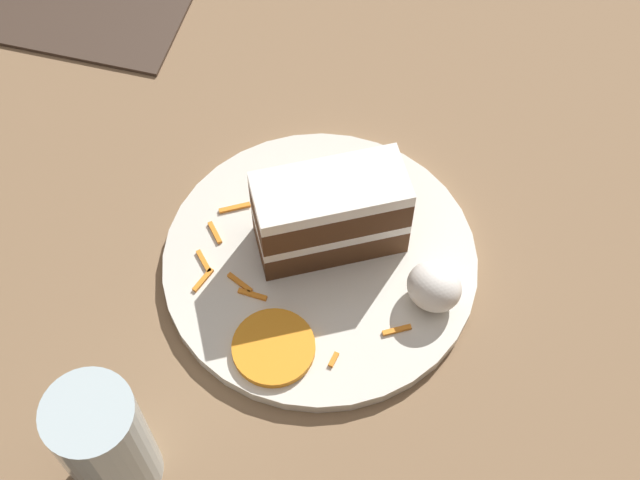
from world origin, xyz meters
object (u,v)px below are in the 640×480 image
object	(u,v)px
cream_dollop	(434,287)
drinking_glass	(108,447)
orange_garnish	(274,347)
cake_slice	(330,213)
plate	(320,261)

from	to	relation	value
cream_dollop	drinking_glass	xyz separation A→B (m)	(-0.12, -0.25, 0.02)
cream_dollop	orange_garnish	distance (m)	0.14
cake_slice	orange_garnish	world-z (taller)	cake_slice
cream_dollop	orange_garnish	world-z (taller)	cream_dollop
plate	cake_slice	xyz separation A→B (m)	(-0.00, 0.02, 0.05)
plate	orange_garnish	world-z (taller)	orange_garnish
orange_garnish	drinking_glass	size ratio (longest dim) A/B	0.54
orange_garnish	drinking_glass	xyz separation A→B (m)	(-0.04, -0.14, 0.04)
cake_slice	cream_dollop	size ratio (longest dim) A/B	2.81
plate	cream_dollop	world-z (taller)	cream_dollop
plate	cake_slice	size ratio (longest dim) A/B	2.08
cake_slice	drinking_glass	world-z (taller)	drinking_glass
cream_dollop	drinking_glass	size ratio (longest dim) A/B	0.37
plate	drinking_glass	xyz separation A→B (m)	(-0.02, -0.23, 0.05)
cream_dollop	plate	bearing A→B (deg)	-168.24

